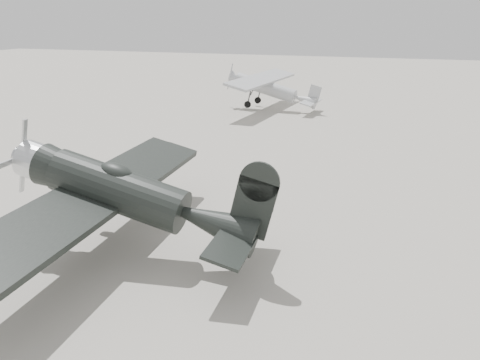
# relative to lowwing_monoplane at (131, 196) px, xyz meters

# --- Properties ---
(ground) EXTENTS (160.00, 160.00, 0.00)m
(ground) POSITION_rel_lowwing_monoplane_xyz_m (2.21, -0.03, -2.04)
(ground) COLOR #A49E91
(ground) RESTS_ON ground
(lowwing_monoplane) EXTENTS (8.56, 11.90, 3.85)m
(lowwing_monoplane) POSITION_rel_lowwing_monoplane_xyz_m (0.00, 0.00, 0.00)
(lowwing_monoplane) COLOR black
(lowwing_monoplane) RESTS_ON ground
(highwing_monoplane) EXTENTS (7.85, 11.04, 3.12)m
(highwing_monoplane) POSITION_rel_lowwing_monoplane_xyz_m (-2.34, 25.30, -0.09)
(highwing_monoplane) COLOR #9FA1A4
(highwing_monoplane) RESTS_ON ground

